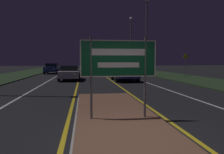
{
  "coord_description": "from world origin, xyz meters",
  "views": [
    {
      "loc": [
        -1.03,
        -4.74,
        1.81
      ],
      "look_at": [
        0.0,
        3.16,
        1.22
      ],
      "focal_mm": 35.0,
      "sensor_mm": 36.0,
      "label": 1
    }
  ],
  "objects_px": {
    "streetlight_right_near": "(147,21)",
    "car_receding_1": "(135,68)",
    "car_approaching_0": "(70,72)",
    "car_receding_0": "(124,72)",
    "highway_sign": "(119,62)",
    "streetlight_right_far": "(131,38)",
    "warning_sign": "(185,63)",
    "car_approaching_1": "(52,68)"
  },
  "relations": [
    {
      "from": "streetlight_right_near",
      "to": "car_receding_1",
      "type": "xyz_separation_m",
      "value": [
        -0.42,
        3.85,
        -5.63
      ]
    },
    {
      "from": "car_approaching_0",
      "to": "car_receding_0",
      "type": "bearing_deg",
      "value": -17.98
    },
    {
      "from": "highway_sign",
      "to": "car_approaching_0",
      "type": "bearing_deg",
      "value": 99.08
    },
    {
      "from": "streetlight_right_near",
      "to": "car_approaching_0",
      "type": "bearing_deg",
      "value": -154.98
    },
    {
      "from": "streetlight_right_far",
      "to": "car_receding_0",
      "type": "distance_m",
      "value": 16.39
    },
    {
      "from": "streetlight_right_far",
      "to": "warning_sign",
      "type": "distance_m",
      "value": 14.16
    },
    {
      "from": "car_approaching_1",
      "to": "warning_sign",
      "type": "xyz_separation_m",
      "value": [
        14.92,
        -10.67,
        0.8
      ]
    },
    {
      "from": "streetlight_right_far",
      "to": "car_approaching_1",
      "type": "bearing_deg",
      "value": -167.66
    },
    {
      "from": "car_receding_1",
      "to": "car_approaching_1",
      "type": "distance_m",
      "value": 11.83
    },
    {
      "from": "streetlight_right_near",
      "to": "streetlight_right_far",
      "type": "height_order",
      "value": "streetlight_right_near"
    },
    {
      "from": "car_receding_0",
      "to": "car_receding_1",
      "type": "bearing_deg",
      "value": 71.04
    },
    {
      "from": "car_approaching_0",
      "to": "warning_sign",
      "type": "height_order",
      "value": "warning_sign"
    },
    {
      "from": "highway_sign",
      "to": "streetlight_right_far",
      "type": "bearing_deg",
      "value": 76.95
    },
    {
      "from": "highway_sign",
      "to": "car_receding_0",
      "type": "xyz_separation_m",
      "value": [
        2.64,
        13.06,
        -1.02
      ]
    },
    {
      "from": "car_approaching_0",
      "to": "car_approaching_1",
      "type": "xyz_separation_m",
      "value": [
        -3.17,
        10.94,
        0.05
      ]
    },
    {
      "from": "streetlight_right_near",
      "to": "car_approaching_1",
      "type": "distance_m",
      "value": 14.82
    },
    {
      "from": "highway_sign",
      "to": "streetlight_right_far",
      "type": "xyz_separation_m",
      "value": [
        6.55,
        28.25,
        3.71
      ]
    },
    {
      "from": "car_approaching_0",
      "to": "warning_sign",
      "type": "distance_m",
      "value": 11.78
    },
    {
      "from": "highway_sign",
      "to": "streetlight_right_near",
      "type": "xyz_separation_m",
      "value": [
        6.33,
        18.72,
        4.63
      ]
    },
    {
      "from": "car_approaching_0",
      "to": "car_approaching_1",
      "type": "bearing_deg",
      "value": 106.17
    },
    {
      "from": "car_approaching_0",
      "to": "car_approaching_1",
      "type": "distance_m",
      "value": 11.39
    },
    {
      "from": "streetlight_right_far",
      "to": "car_approaching_0",
      "type": "relative_size",
      "value": 1.84
    },
    {
      "from": "streetlight_right_far",
      "to": "streetlight_right_near",
      "type": "bearing_deg",
      "value": -91.32
    },
    {
      "from": "car_approaching_0",
      "to": "warning_sign",
      "type": "xyz_separation_m",
      "value": [
        11.74,
        0.27,
        0.85
      ]
    },
    {
      "from": "streetlight_right_far",
      "to": "car_receding_1",
      "type": "bearing_deg",
      "value": -96.39
    },
    {
      "from": "highway_sign",
      "to": "car_approaching_0",
      "type": "height_order",
      "value": "highway_sign"
    },
    {
      "from": "streetlight_right_near",
      "to": "warning_sign",
      "type": "xyz_separation_m",
      "value": [
        3.07,
        -3.77,
        -4.84
      ]
    },
    {
      "from": "highway_sign",
      "to": "car_approaching_1",
      "type": "bearing_deg",
      "value": 102.15
    },
    {
      "from": "car_receding_0",
      "to": "car_receding_1",
      "type": "distance_m",
      "value": 10.07
    },
    {
      "from": "car_receding_0",
      "to": "car_approaching_1",
      "type": "distance_m",
      "value": 14.98
    },
    {
      "from": "streetlight_right_far",
      "to": "car_receding_0",
      "type": "relative_size",
      "value": 1.92
    },
    {
      "from": "car_receding_0",
      "to": "car_receding_1",
      "type": "xyz_separation_m",
      "value": [
        3.27,
        9.52,
        0.01
      ]
    },
    {
      "from": "streetlight_right_far",
      "to": "car_receding_1",
      "type": "relative_size",
      "value": 1.84
    },
    {
      "from": "car_receding_0",
      "to": "warning_sign",
      "type": "distance_m",
      "value": 7.06
    },
    {
      "from": "car_receding_0",
      "to": "warning_sign",
      "type": "bearing_deg",
      "value": 15.65
    },
    {
      "from": "car_receding_0",
      "to": "car_approaching_1",
      "type": "height_order",
      "value": "car_approaching_1"
    },
    {
      "from": "car_approaching_0",
      "to": "warning_sign",
      "type": "relative_size",
      "value": 1.92
    },
    {
      "from": "highway_sign",
      "to": "car_approaching_1",
      "type": "height_order",
      "value": "highway_sign"
    },
    {
      "from": "car_approaching_1",
      "to": "car_approaching_0",
      "type": "bearing_deg",
      "value": -73.83
    },
    {
      "from": "streetlight_right_near",
      "to": "car_receding_1",
      "type": "distance_m",
      "value": 6.84
    },
    {
      "from": "car_receding_0",
      "to": "car_receding_1",
      "type": "height_order",
      "value": "car_receding_1"
    },
    {
      "from": "car_receding_1",
      "to": "warning_sign",
      "type": "distance_m",
      "value": 8.42
    }
  ]
}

